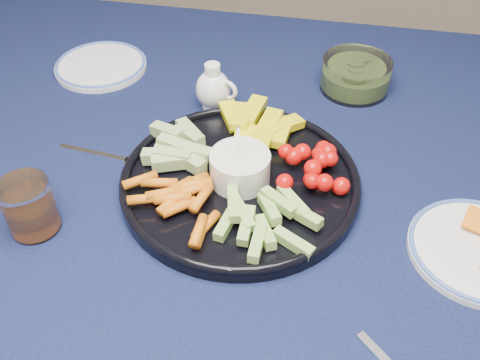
% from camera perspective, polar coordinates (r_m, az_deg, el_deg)
% --- Properties ---
extents(dining_table, '(1.67, 1.07, 0.75)m').
position_cam_1_polar(dining_table, '(0.91, 5.09, -3.28)').
color(dining_table, '#462517').
rests_on(dining_table, ground).
extents(crudite_platter, '(0.36, 0.36, 0.12)m').
position_cam_1_polar(crudite_platter, '(0.81, -0.17, 0.35)').
color(crudite_platter, black).
rests_on(crudite_platter, dining_table).
extents(creamer_pitcher, '(0.08, 0.06, 0.09)m').
position_cam_1_polar(creamer_pitcher, '(0.97, -2.82, 9.67)').
color(creamer_pitcher, white).
rests_on(creamer_pitcher, dining_table).
extents(pickle_bowl, '(0.13, 0.13, 0.06)m').
position_cam_1_polar(pickle_bowl, '(1.04, 12.20, 10.76)').
color(pickle_bowl, white).
rests_on(pickle_bowl, dining_table).
extents(cheese_plate, '(0.19, 0.19, 0.02)m').
position_cam_1_polar(cheese_plate, '(0.79, 24.17, -6.69)').
color(cheese_plate, white).
rests_on(cheese_plate, dining_table).
extents(juice_tumbler, '(0.07, 0.07, 0.08)m').
position_cam_1_polar(juice_tumbler, '(0.79, -21.46, -2.94)').
color(juice_tumbler, white).
rests_on(juice_tumbler, dining_table).
extents(fork_left, '(0.15, 0.03, 0.00)m').
position_cam_1_polar(fork_left, '(0.90, -13.84, 2.48)').
color(fork_left, white).
rests_on(fork_left, dining_table).
extents(side_plate_extra, '(0.18, 0.18, 0.01)m').
position_cam_1_polar(side_plate_extra, '(1.13, -14.62, 11.75)').
color(side_plate_extra, white).
rests_on(side_plate_extra, dining_table).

